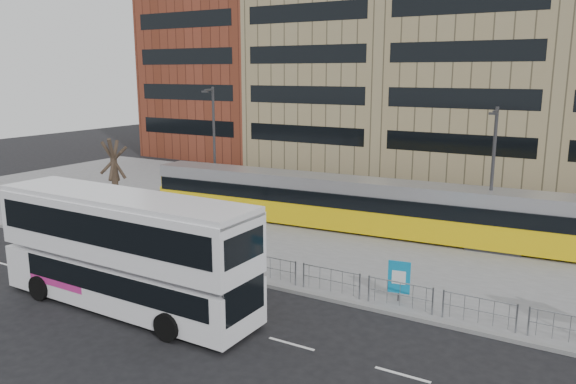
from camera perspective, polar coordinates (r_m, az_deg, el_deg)
The scene contains 14 objects.
ground at distance 26.25m, azimuth -6.70°, elevation -8.58°, with size 120.00×120.00×0.00m, color black.
plaza at distance 36.05m, azimuth 4.86°, elevation -2.67°, with size 64.00×24.00×0.15m, color slate.
kerb at distance 26.26m, azimuth -6.64°, elevation -8.39°, with size 64.00×0.25×0.17m, color gray.
building_row at distance 55.54m, azimuth 17.01°, elevation 15.38°, with size 70.40×18.40×31.20m.
pedestrian_barrier at distance 25.22m, azimuth -2.40°, elevation -7.01°, with size 32.07×0.07×1.10m.
road_markings at distance 22.81m, azimuth -10.83°, elevation -11.99°, with size 62.00×0.12×0.01m, color white.
double_decker_bus at distance 22.98m, azimuth -16.27°, elevation -5.45°, with size 11.56×3.06×4.61m.
tram at distance 33.12m, azimuth 6.11°, elevation -1.17°, with size 25.88×4.32×3.04m.
ad_panel at distance 23.23m, azimuth 11.21°, elevation -8.54°, with size 0.89×0.20×1.68m.
pedestrian at distance 31.22m, azimuth -12.00°, elevation -3.38°, with size 0.65×0.43×1.79m, color black.
traffic_light_west at distance 28.91m, azimuth -13.61°, elevation -2.49°, with size 0.20×0.23×3.10m.
lamp_post_west at distance 39.26m, azimuth -7.56°, elevation 5.17°, with size 0.45×1.04×8.11m.
lamp_post_east at distance 30.91m, azimuth 20.04°, elevation 1.99°, with size 0.45×1.04×7.37m.
bare_tree at distance 39.68m, azimuth -17.45°, elevation 5.47°, with size 4.92×4.92×7.12m.
Camera 1 is at (14.97, -19.50, 9.23)m, focal length 35.00 mm.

